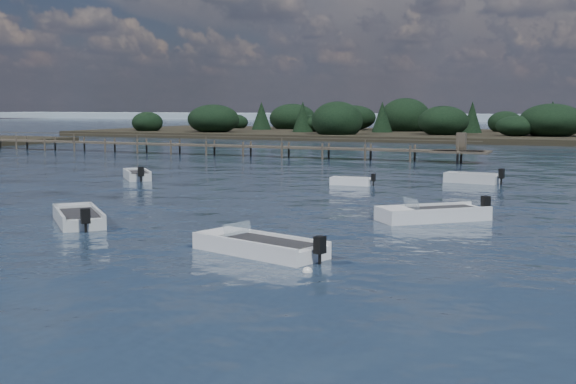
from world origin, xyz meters
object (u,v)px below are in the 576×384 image
at_px(tender_far_grey, 137,177).
at_px(jetty, 210,146).
at_px(tender_far_grey_b, 472,180).
at_px(dinghy_mid_white_b, 432,216).
at_px(dinghy_mid_grey, 78,220).
at_px(dinghy_mid_white_a, 259,249).
at_px(tender_far_white, 351,183).

bearing_deg(tender_far_grey, jetty, 108.43).
bearing_deg(tender_far_grey_b, dinghy_mid_white_b, -86.01).
bearing_deg(dinghy_mid_grey, tender_far_grey_b, 61.93).
relative_size(dinghy_mid_white_a, tender_far_grey_b, 1.36).
xyz_separation_m(dinghy_mid_white_a, tender_far_white, (-4.20, 21.89, -0.02)).
bearing_deg(tender_far_grey_b, tender_far_white, -147.18).
distance_m(tender_far_grey_b, tender_far_white, 8.18).
relative_size(dinghy_mid_white_a, tender_far_grey, 1.44).
bearing_deg(dinghy_mid_white_b, jetty, 132.61).
xyz_separation_m(dinghy_mid_white_b, dinghy_mid_white_a, (-3.84, -9.66, -0.01)).
bearing_deg(dinghy_mid_grey, tender_far_grey, 118.21).
distance_m(dinghy_mid_white_b, jetty, 45.42).
bearing_deg(tender_far_grey, dinghy_mid_white_a, -45.51).
xyz_separation_m(dinghy_mid_grey, jetty, (-16.91, 40.52, 0.82)).
bearing_deg(dinghy_mid_white_b, tender_far_grey, 157.04).
distance_m(dinghy_mid_white_a, jetty, 50.80).
bearing_deg(dinghy_mid_grey, dinghy_mid_white_a, -14.39).
xyz_separation_m(tender_far_grey, tender_far_grey_b, (21.67, 6.99, 0.00)).
bearing_deg(jetty, tender_far_grey_b, -29.53).
relative_size(dinghy_mid_grey, tender_far_white, 1.53).
distance_m(dinghy_mid_white_b, tender_far_white, 14.64).
bearing_deg(dinghy_mid_white_b, dinghy_mid_white_a, -111.65).
relative_size(dinghy_mid_white_b, tender_far_grey, 1.33).
relative_size(dinghy_mid_white_b, tender_far_white, 1.68).
xyz_separation_m(dinghy_mid_white_b, dinghy_mid_grey, (-13.83, -7.10, -0.00)).
distance_m(tender_far_grey, dinghy_mid_grey, 19.03).
distance_m(tender_far_white, jetty, 31.07).
bearing_deg(jetty, tender_far_grey, -71.57).
bearing_deg(tender_far_white, tender_far_grey, -170.19).
height_order(dinghy_mid_white_b, tender_far_grey, dinghy_mid_white_b).
relative_size(dinghy_mid_white_b, jetty, 0.08).
height_order(dinghy_mid_white_b, tender_far_grey_b, dinghy_mid_white_b).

